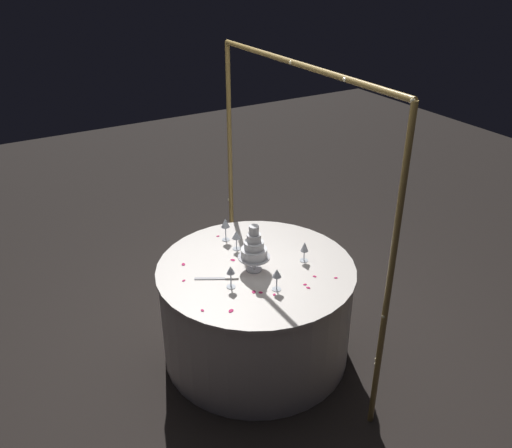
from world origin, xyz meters
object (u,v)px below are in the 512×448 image
(main_table, at_px, (256,310))
(wine_glass_4, at_px, (225,224))
(tiered_cake, at_px, (254,249))
(wine_glass_3, at_px, (277,274))
(decorative_arch, at_px, (296,175))
(wine_glass_1, at_px, (231,271))
(cake_knife, at_px, (219,278))
(wine_glass_2, at_px, (237,236))
(wine_glass_0, at_px, (304,248))

(main_table, relative_size, wine_glass_4, 7.66)
(tiered_cake, relative_size, wine_glass_4, 1.88)
(wine_glass_3, distance_m, wine_glass_4, 0.75)
(decorative_arch, height_order, wine_glass_1, decorative_arch)
(wine_glass_1, bearing_deg, cake_knife, -169.15)
(decorative_arch, height_order, main_table, decorative_arch)
(main_table, distance_m, tiered_cake, 0.54)
(wine_glass_2, bearing_deg, wine_glass_4, -176.99)
(tiered_cake, height_order, wine_glass_3, tiered_cake)
(decorative_arch, relative_size, wine_glass_4, 11.63)
(wine_glass_3, distance_m, cake_knife, 0.41)
(main_table, height_order, wine_glass_2, wine_glass_2)
(wine_glass_2, xyz_separation_m, cake_knife, (0.29, -0.29, -0.11))
(wine_glass_4, bearing_deg, wine_glass_3, -1.22)
(decorative_arch, bearing_deg, wine_glass_4, -145.03)
(wine_glass_3, bearing_deg, main_table, 175.95)
(wine_glass_1, height_order, wine_glass_2, wine_glass_1)
(decorative_arch, xyz_separation_m, wine_glass_1, (0.13, -0.57, -0.50))
(tiered_cake, xyz_separation_m, wine_glass_0, (0.07, 0.37, -0.06))
(decorative_arch, distance_m, wine_glass_1, 0.77)
(main_table, bearing_deg, cake_knife, -89.09)
(wine_glass_0, relative_size, wine_glass_4, 0.83)
(decorative_arch, distance_m, wine_glass_3, 0.67)
(main_table, relative_size, wine_glass_2, 9.24)
(wine_glass_1, xyz_separation_m, wine_glass_4, (-0.57, 0.26, 0.02))
(decorative_arch, height_order, wine_glass_2, decorative_arch)
(main_table, bearing_deg, wine_glass_2, 179.41)
(cake_knife, bearing_deg, wine_glass_2, 134.80)
(tiered_cake, relative_size, cake_knife, 1.28)
(decorative_arch, bearing_deg, wine_glass_1, -77.42)
(wine_glass_2, xyz_separation_m, wine_glass_4, (-0.16, -0.01, 0.02))
(tiered_cake, bearing_deg, main_table, 128.90)
(wine_glass_4, bearing_deg, decorative_arch, 34.97)
(decorative_arch, bearing_deg, wine_glass_0, 16.60)
(tiered_cake, height_order, wine_glass_1, tiered_cake)
(wine_glass_1, height_order, wine_glass_3, wine_glass_1)
(wine_glass_3, height_order, cake_knife, wine_glass_3)
(wine_glass_0, bearing_deg, wine_glass_1, -87.12)
(main_table, distance_m, wine_glass_4, 0.68)
(wine_glass_3, bearing_deg, wine_glass_1, -125.63)
(tiered_cake, relative_size, wine_glass_1, 2.13)
(tiered_cake, relative_size, wine_glass_3, 2.20)
(cake_knife, bearing_deg, tiered_cake, 85.70)
(wine_glass_1, height_order, cake_knife, wine_glass_1)
(wine_glass_1, relative_size, cake_knife, 0.60)
(wine_glass_0, bearing_deg, cake_knife, -98.55)
(wine_glass_0, distance_m, wine_glass_3, 0.41)
(decorative_arch, bearing_deg, tiered_cake, -86.11)
(main_table, relative_size, wine_glass_1, 8.64)
(main_table, distance_m, wine_glass_3, 0.58)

